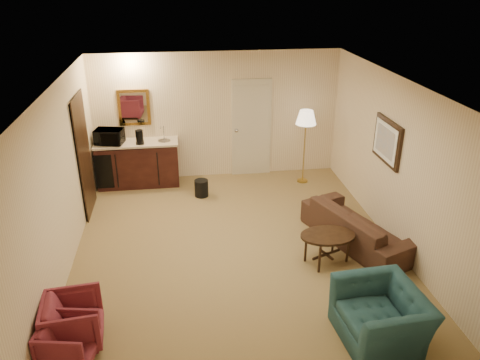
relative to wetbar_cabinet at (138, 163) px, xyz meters
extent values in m
plane|color=olive|center=(1.65, -2.72, -0.46)|extent=(6.00, 6.00, 0.00)
cube|color=beige|center=(1.65, 0.28, 0.84)|extent=(5.00, 0.02, 2.60)
cube|color=beige|center=(-0.85, -2.72, 0.84)|extent=(0.02, 6.00, 2.60)
cube|color=beige|center=(4.15, -2.72, 0.84)|extent=(0.02, 6.00, 2.60)
cube|color=white|center=(1.65, -2.72, 2.14)|extent=(5.00, 6.00, 0.02)
cube|color=beige|center=(2.35, 0.25, 0.56)|extent=(0.82, 0.06, 2.05)
cube|color=black|center=(-0.82, -1.02, 0.59)|extent=(0.06, 0.98, 2.10)
cube|color=gold|center=(0.00, 0.25, 1.09)|extent=(0.62, 0.04, 0.72)
cube|color=#311E10|center=(4.11, -2.32, 1.09)|extent=(0.06, 0.90, 0.70)
cube|color=#3A1812|center=(0.00, 0.00, 0.00)|extent=(1.64, 0.58, 0.92)
imported|color=black|center=(3.60, -2.76, -0.07)|extent=(1.27, 2.08, 0.79)
imported|color=#214E54|center=(3.07, -4.87, -0.01)|extent=(0.75, 1.08, 0.90)
imported|color=maroon|center=(-0.50, -4.72, -0.17)|extent=(0.62, 0.65, 0.58)
imported|color=maroon|center=(-0.50, -4.42, -0.13)|extent=(0.67, 0.70, 0.66)
cube|color=#311E10|center=(2.94, -3.22, -0.22)|extent=(0.97, 0.83, 0.47)
cube|color=#AF903A|center=(3.35, -0.32, 0.30)|extent=(0.50, 0.50, 1.53)
cylinder|color=black|center=(1.22, -0.72, -0.29)|extent=(0.31, 0.31, 0.33)
imported|color=black|center=(-0.50, -0.03, 0.64)|extent=(0.58, 0.40, 0.36)
cylinder|color=black|center=(0.08, -0.12, 0.60)|extent=(0.18, 0.18, 0.28)
camera|label=1|loc=(0.84, -8.93, 3.59)|focal=35.00mm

